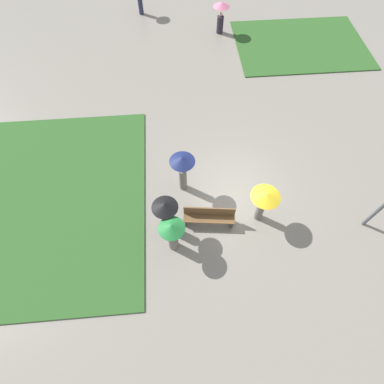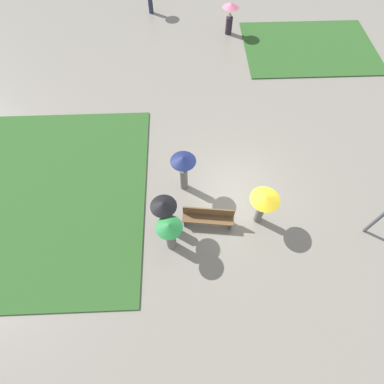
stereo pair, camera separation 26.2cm
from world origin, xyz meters
name	(u,v)px [view 1 (the left image)]	position (x,y,z in m)	size (l,w,h in m)	color
ground_plane	(233,192)	(0.00, 0.00, 0.00)	(90.00, 90.00, 0.00)	gray
lawn_patch_near	(39,201)	(-7.89, 0.17, 0.03)	(8.50, 9.18, 0.06)	#2D5B26
lawn_patch_far	(300,44)	(5.57, 9.81, 0.03)	(7.58, 5.38, 0.06)	#2D5B26
park_bench	(209,216)	(-1.15, -1.27, 0.48)	(1.97, 0.65, 0.90)	brown
crowd_person_navy	(182,166)	(-2.02, 0.40, 1.45)	(0.97, 0.97, 2.01)	slate
crowd_person_yellow	(264,200)	(0.79, -1.23, 1.35)	(1.06, 1.06, 1.78)	slate
crowd_person_green	(172,233)	(-2.55, -2.17, 1.19)	(0.91, 0.91, 1.79)	slate
crowd_person_black	(166,213)	(-2.73, -1.42, 1.27)	(0.92, 0.92, 1.91)	black
lone_walker_mid_plaza	(221,13)	(0.95, 11.45, 1.16)	(0.96, 0.96, 1.76)	#2D2333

